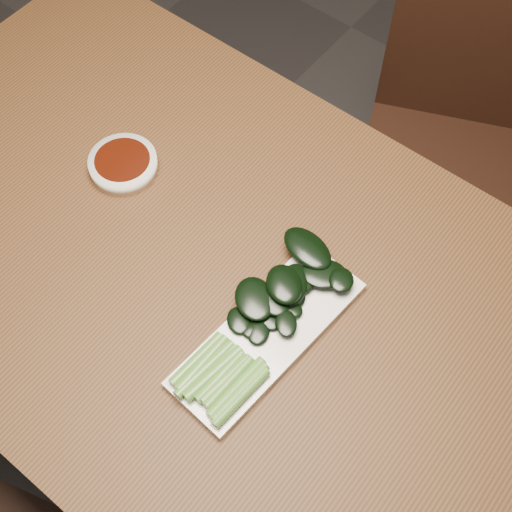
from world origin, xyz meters
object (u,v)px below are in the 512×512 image
Objects in this scene: table at (220,295)px; sauce_bowl at (123,164)px; serving_plate at (268,334)px; gai_lan at (262,322)px; chair_far at (466,145)px.

sauce_bowl is (-0.26, 0.06, 0.09)m from table.
serving_plate is at bearing -15.51° from table.
table is 4.22× the size of serving_plate.
serving_plate is at bearing -16.19° from gai_lan.
serving_plate is (0.00, -0.73, 0.27)m from chair_far.
table is 0.15m from serving_plate.
serving_plate is 0.98× the size of gai_lan.
sauce_bowl reaches higher than table.
sauce_bowl is 0.35× the size of serving_plate.
serving_plate is 0.02m from gai_lan.
gai_lan is at bearing -15.42° from table.
table is at bearing 164.58° from gai_lan.
gai_lan reaches higher than serving_plate.
chair_far is at bearing 89.22° from gai_lan.
serving_plate is at bearing -113.41° from chair_far.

